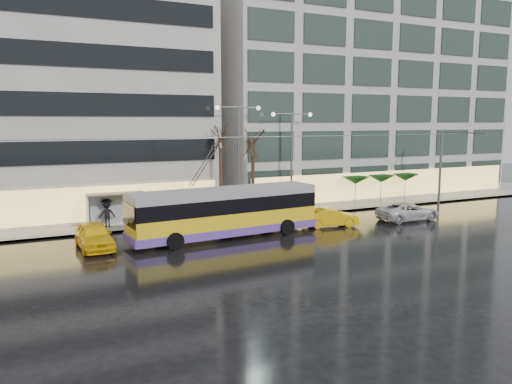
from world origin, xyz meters
TOP-DOWN VIEW (x-y plane):
  - ground at (0.00, 0.00)m, footprint 140.00×140.00m
  - sidewalk at (2.00, 14.00)m, footprint 80.00×10.00m
  - kerb at (2.00, 9.05)m, footprint 80.00×0.10m
  - building_right at (19.00, 19.00)m, footprint 32.00×14.00m
  - trolleybus at (-1.82, 4.33)m, footprint 13.44×5.48m
  - catenary at (1.00, 7.94)m, footprint 42.24×5.12m
  - bus_shelter at (-8.38, 10.69)m, footprint 4.20×1.60m
  - street_lamp_near at (2.00, 10.80)m, footprint 3.96×0.36m
  - street_lamp_far at (7.00, 10.80)m, footprint 3.96×0.36m
  - tree_a at (0.50, 11.00)m, footprint 3.20×3.20m
  - tree_b at (3.50, 11.20)m, footprint 3.20×3.20m
  - parasol_a at (14.00, 11.00)m, footprint 2.50×2.50m
  - parasol_b at (17.00, 11.00)m, footprint 2.50×2.50m
  - parasol_c at (20.00, 11.00)m, footprint 2.50×2.50m
  - taxi_a at (-10.35, 5.02)m, footprint 2.15×4.92m
  - taxi_b at (6.76, 4.32)m, footprint 4.47×2.33m
  - sedan_silver at (13.77, 3.65)m, footprint 5.26×2.57m
  - pedestrian_a at (-6.51, 11.03)m, footprint 1.12×1.13m
  - pedestrian_b at (-3.65, 11.49)m, footprint 0.91×0.72m
  - pedestrian_c at (-8.66, 10.76)m, footprint 1.30×0.91m

SIDE VIEW (x-z plane):
  - ground at x=0.00m, z-range 0.00..0.00m
  - sidewalk at x=2.00m, z-range 0.00..0.15m
  - kerb at x=2.00m, z-range 0.00..0.15m
  - taxi_b at x=6.76m, z-range 0.00..1.40m
  - sedan_silver at x=13.77m, z-range 0.00..1.44m
  - taxi_a at x=-10.35m, z-range 0.00..1.65m
  - pedestrian_b at x=-3.65m, z-range 0.15..1.95m
  - pedestrian_c at x=-8.66m, z-range 0.23..2.34m
  - pedestrian_a at x=-6.51m, z-range 0.53..2.72m
  - trolleybus at x=-1.82m, z-range -1.41..4.74m
  - bus_shelter at x=-8.38m, z-range 0.71..3.22m
  - parasol_a at x=14.00m, z-range 1.12..3.77m
  - parasol_b at x=17.00m, z-range 1.12..3.77m
  - parasol_c at x=20.00m, z-range 1.12..3.77m
  - catenary at x=1.00m, z-range 0.75..7.75m
  - street_lamp_far at x=7.00m, z-range 1.45..9.98m
  - street_lamp_near at x=2.00m, z-range 1.48..10.51m
  - tree_b at x=3.50m, z-range 2.55..10.25m
  - tree_a at x=0.50m, z-range 2.89..11.29m
  - building_right at x=19.00m, z-range 0.15..25.15m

